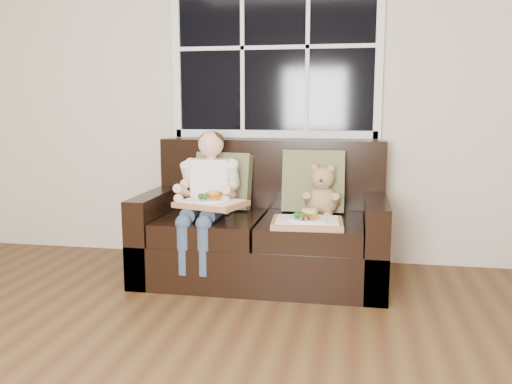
% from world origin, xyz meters
% --- Properties ---
extents(window_back, '(1.62, 0.04, 1.37)m').
position_xyz_m(window_back, '(0.22, 2.48, 1.65)').
color(window_back, black).
rests_on(window_back, room_walls).
extents(loveseat, '(1.70, 0.92, 0.96)m').
position_xyz_m(loveseat, '(0.22, 2.02, 0.31)').
color(loveseat, black).
rests_on(loveseat, ground).
extents(pillow_left, '(0.43, 0.23, 0.43)m').
position_xyz_m(pillow_left, '(-0.12, 2.17, 0.66)').
color(pillow_left, '#62663F').
rests_on(pillow_left, loveseat).
extents(pillow_right, '(0.45, 0.21, 0.46)m').
position_xyz_m(pillow_right, '(0.55, 2.17, 0.67)').
color(pillow_right, '#62663F').
rests_on(pillow_right, loveseat).
extents(child, '(0.40, 0.60, 0.90)m').
position_xyz_m(child, '(-0.16, 1.90, 0.65)').
color(child, white).
rests_on(child, loveseat).
extents(teddy_bear, '(0.22, 0.28, 0.38)m').
position_xyz_m(teddy_bear, '(0.63, 2.02, 0.60)').
color(teddy_bear, '#998451').
rests_on(teddy_bear, loveseat).
extents(tray_left, '(0.50, 0.44, 0.10)m').
position_xyz_m(tray_left, '(-0.09, 1.75, 0.57)').
color(tray_left, '#A5774A').
rests_on(tray_left, child).
extents(tray_right, '(0.47, 0.38, 0.10)m').
position_xyz_m(tray_right, '(0.56, 1.69, 0.48)').
color(tray_right, '#A5774A').
rests_on(tray_right, loveseat).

